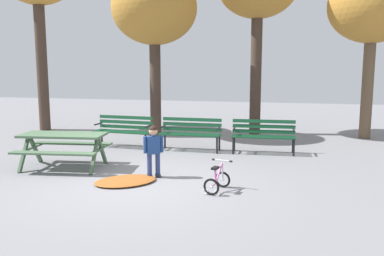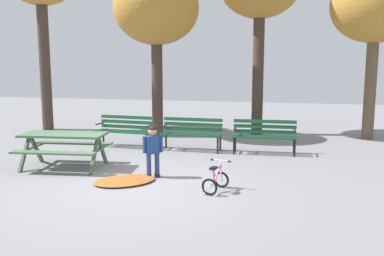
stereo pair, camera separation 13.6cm
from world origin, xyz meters
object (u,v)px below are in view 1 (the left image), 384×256
(park_bench_far_left, at_px, (124,129))
(park_bench_right, at_px, (263,133))
(park_bench_left, at_px, (191,131))
(child_standing, at_px, (153,147))
(picnic_table, at_px, (63,142))
(kids_bicycle, at_px, (217,180))

(park_bench_far_left, xyz_separation_m, park_bench_right, (3.79, 0.04, 0.00))
(park_bench_left, xyz_separation_m, park_bench_right, (1.89, 0.07, 0.00))
(park_bench_far_left, relative_size, park_bench_left, 1.01)
(park_bench_right, distance_m, child_standing, 3.48)
(picnic_table, bearing_deg, child_standing, -7.27)
(park_bench_left, bearing_deg, picnic_table, -132.45)
(park_bench_left, bearing_deg, kids_bicycle, -69.51)
(park_bench_left, relative_size, kids_bicycle, 2.61)
(park_bench_right, relative_size, child_standing, 1.53)
(picnic_table, height_order, park_bench_far_left, park_bench_far_left)
(park_bench_far_left, xyz_separation_m, kids_bicycle, (3.17, -3.43, -0.31))
(child_standing, bearing_deg, park_bench_left, 87.36)
(park_bench_far_left, bearing_deg, child_standing, -57.68)
(picnic_table, distance_m, park_bench_far_left, 2.55)
(child_standing, bearing_deg, picnic_table, 172.73)
(park_bench_left, xyz_separation_m, child_standing, (-0.13, -2.77, 0.11))
(park_bench_far_left, xyz_separation_m, park_bench_left, (1.89, -0.03, 0.00))
(picnic_table, distance_m, child_standing, 2.17)
(child_standing, relative_size, kids_bicycle, 1.72)
(park_bench_far_left, relative_size, park_bench_right, 1.01)
(park_bench_left, distance_m, child_standing, 2.77)
(park_bench_right, relative_size, kids_bicycle, 2.63)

